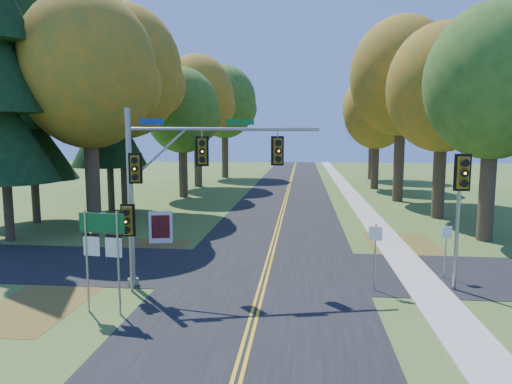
# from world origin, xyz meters

# --- Properties ---
(ground) EXTENTS (160.00, 160.00, 0.00)m
(ground) POSITION_xyz_m (0.00, 0.00, 0.00)
(ground) COLOR #35551E
(ground) RESTS_ON ground
(road_main) EXTENTS (8.00, 160.00, 0.02)m
(road_main) POSITION_xyz_m (0.00, 0.00, 0.01)
(road_main) COLOR black
(road_main) RESTS_ON ground
(road_cross) EXTENTS (60.00, 6.00, 0.02)m
(road_cross) POSITION_xyz_m (0.00, 2.00, 0.01)
(road_cross) COLOR black
(road_cross) RESTS_ON ground
(centerline_left) EXTENTS (0.10, 160.00, 0.01)m
(centerline_left) POSITION_xyz_m (-0.10, 0.00, 0.03)
(centerline_left) COLOR gold
(centerline_left) RESTS_ON road_main
(centerline_right) EXTENTS (0.10, 160.00, 0.01)m
(centerline_right) POSITION_xyz_m (0.10, 0.00, 0.03)
(centerline_right) COLOR gold
(centerline_right) RESTS_ON road_main
(sidewalk_east) EXTENTS (1.60, 160.00, 0.06)m
(sidewalk_east) POSITION_xyz_m (6.20, 0.00, 0.03)
(sidewalk_east) COLOR #9E998E
(sidewalk_east) RESTS_ON ground
(leaf_patch_w_near) EXTENTS (4.00, 6.00, 0.00)m
(leaf_patch_w_near) POSITION_xyz_m (-6.50, 4.00, 0.01)
(leaf_patch_w_near) COLOR brown
(leaf_patch_w_near) RESTS_ON ground
(leaf_patch_e) EXTENTS (3.50, 8.00, 0.00)m
(leaf_patch_e) POSITION_xyz_m (6.80, 6.00, 0.01)
(leaf_patch_e) COLOR brown
(leaf_patch_e) RESTS_ON ground
(leaf_patch_w_far) EXTENTS (3.00, 5.00, 0.00)m
(leaf_patch_w_far) POSITION_xyz_m (-7.50, -3.00, 0.01)
(leaf_patch_w_far) COLOR brown
(leaf_patch_w_far) RESTS_ON ground
(tree_w_a) EXTENTS (8.00, 8.00, 14.15)m
(tree_w_a) POSITION_xyz_m (-11.13, 9.38, 9.49)
(tree_w_a) COLOR #38281C
(tree_w_a) RESTS_ON ground
(tree_e_a) EXTENTS (7.20, 7.20, 12.73)m
(tree_e_a) POSITION_xyz_m (11.57, 8.77, 8.53)
(tree_e_a) COLOR #38281C
(tree_e_a) RESTS_ON ground
(tree_w_b) EXTENTS (8.60, 8.60, 15.38)m
(tree_w_b) POSITION_xyz_m (-11.72, 16.29, 10.37)
(tree_w_b) COLOR #38281C
(tree_w_b) RESTS_ON ground
(tree_e_b) EXTENTS (7.60, 7.60, 13.33)m
(tree_e_b) POSITION_xyz_m (10.97, 15.58, 8.90)
(tree_e_b) COLOR #38281C
(tree_e_b) RESTS_ON ground
(tree_w_c) EXTENTS (6.80, 6.80, 11.91)m
(tree_w_c) POSITION_xyz_m (-9.54, 24.47, 7.94)
(tree_w_c) COLOR #38281C
(tree_w_c) RESTS_ON ground
(tree_e_c) EXTENTS (8.80, 8.80, 15.79)m
(tree_e_c) POSITION_xyz_m (9.88, 23.69, 10.66)
(tree_e_c) COLOR #38281C
(tree_e_c) RESTS_ON ground
(tree_w_d) EXTENTS (8.20, 8.20, 14.56)m
(tree_w_d) POSITION_xyz_m (-10.13, 33.18, 9.78)
(tree_w_d) COLOR #38281C
(tree_w_d) RESTS_ON ground
(tree_e_d) EXTENTS (7.00, 7.00, 12.32)m
(tree_e_d) POSITION_xyz_m (9.26, 32.87, 8.24)
(tree_e_d) COLOR #38281C
(tree_e_d) RESTS_ON ground
(tree_w_e) EXTENTS (8.40, 8.40, 14.97)m
(tree_w_e) POSITION_xyz_m (-8.92, 44.09, 10.07)
(tree_w_e) COLOR #38281C
(tree_w_e) RESTS_ON ground
(tree_e_e) EXTENTS (7.80, 7.80, 13.74)m
(tree_e_e) POSITION_xyz_m (10.47, 43.58, 9.19)
(tree_e_e) COLOR #38281C
(tree_e_e) RESTS_ON ground
(pine_b) EXTENTS (5.60, 5.60, 17.31)m
(pine_b) POSITION_xyz_m (-16.00, 11.00, 8.16)
(pine_b) COLOR #38281C
(pine_b) RESTS_ON ground
(pine_c) EXTENTS (5.60, 5.60, 20.56)m
(pine_c) POSITION_xyz_m (-13.00, 16.00, 9.69)
(pine_c) COLOR #38281C
(pine_c) RESTS_ON ground
(traffic_mast) EXTENTS (7.28, 2.15, 6.77)m
(traffic_mast) POSITION_xyz_m (-3.15, -0.30, 4.35)
(traffic_mast) COLOR gray
(traffic_mast) RESTS_ON ground
(east_signal_pole) EXTENTS (0.59, 0.68, 5.11)m
(east_signal_pole) POSITION_xyz_m (7.19, -0.08, 3.87)
(east_signal_pole) COLOR gray
(east_signal_pole) RESTS_ON ground
(ped_signal_pole) EXTENTS (0.53, 0.61, 3.32)m
(ped_signal_pole) POSITION_xyz_m (-4.75, -1.49, 2.47)
(ped_signal_pole) COLOR gray
(ped_signal_pole) RESTS_ON ground
(route_sign_cluster) EXTENTS (1.57, 0.26, 3.38)m
(route_sign_cluster) POSITION_xyz_m (-4.89, -3.36, 2.38)
(route_sign_cluster) COLOR gray
(route_sign_cluster) RESTS_ON ground
(info_kiosk) EXTENTS (1.24, 0.47, 1.72)m
(info_kiosk) POSITION_xyz_m (-6.04, 6.26, 0.86)
(info_kiosk) COLOR white
(info_kiosk) RESTS_ON ground
(reg_sign_e_north) EXTENTS (0.42, 0.14, 2.22)m
(reg_sign_e_north) POSITION_xyz_m (7.26, 1.49, 1.52)
(reg_sign_e_north) COLOR gray
(reg_sign_e_north) RESTS_ON ground
(reg_sign_e_south) EXTENTS (0.48, 0.14, 2.52)m
(reg_sign_e_south) POSITION_xyz_m (4.20, -0.27, 1.72)
(reg_sign_e_south) COLOR gray
(reg_sign_e_south) RESTS_ON ground
(reg_sign_w) EXTENTS (0.43, 0.21, 2.37)m
(reg_sign_w) POSITION_xyz_m (-7.39, 2.39, 1.62)
(reg_sign_w) COLOR gray
(reg_sign_w) RESTS_ON ground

